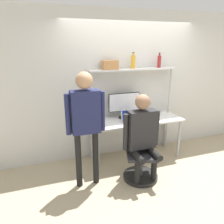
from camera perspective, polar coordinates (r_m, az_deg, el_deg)
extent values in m
plane|color=tan|center=(4.13, 7.87, -13.51)|extent=(12.00, 12.00, 0.00)
cube|color=silver|center=(4.23, 4.48, 7.01)|extent=(8.00, 0.06, 2.70)
cube|color=white|center=(4.08, 6.20, -2.09)|extent=(1.73, 0.63, 0.03)
cylinder|color=#A5A5AA|center=(3.75, -3.69, -10.24)|extent=(0.05, 0.05, 0.74)
cylinder|color=#A5A5AA|center=(4.41, 17.05, -6.64)|extent=(0.05, 0.05, 0.74)
cylinder|color=#A5A5AA|center=(4.20, -5.57, -7.16)|extent=(0.05, 0.05, 0.74)
cylinder|color=#A5A5AA|center=(4.79, 13.53, -4.38)|extent=(0.05, 0.05, 0.74)
cube|color=silver|center=(4.03, 5.58, 11.06)|extent=(1.64, 0.26, 0.02)
cylinder|color=#B2B2B7|center=(3.95, -5.44, -1.40)|extent=(0.04, 0.04, 1.68)
cylinder|color=#B2B2B7|center=(4.58, 14.45, 0.75)|extent=(0.04, 0.04, 1.68)
cylinder|color=black|center=(4.13, 3.16, -1.45)|extent=(0.21, 0.21, 0.01)
cylinder|color=black|center=(4.11, 3.17, -0.46)|extent=(0.06, 0.06, 0.14)
cube|color=black|center=(4.05, 3.19, 2.63)|extent=(0.61, 0.01, 0.34)
cube|color=silver|center=(4.04, 3.23, 2.61)|extent=(0.58, 0.02, 0.32)
cube|color=silver|center=(3.88, 5.22, -2.78)|extent=(0.34, 0.22, 0.01)
cube|color=black|center=(3.86, 5.32, -2.78)|extent=(0.29, 0.12, 0.00)
cube|color=silver|center=(3.91, 4.76, -0.84)|extent=(0.34, 0.06, 0.22)
cube|color=navy|center=(3.91, 4.80, -0.88)|extent=(0.30, 0.05, 0.19)
cube|color=silver|center=(3.97, 8.68, -2.45)|extent=(0.07, 0.15, 0.01)
cube|color=black|center=(3.96, 8.69, -2.38)|extent=(0.06, 0.13, 0.00)
cylinder|color=black|center=(3.76, 7.40, -16.30)|extent=(0.56, 0.56, 0.06)
cylinder|color=#4C4C51|center=(3.65, 7.53, -13.64)|extent=(0.06, 0.06, 0.35)
cube|color=#26262B|center=(3.56, 7.66, -10.90)|extent=(0.58, 0.58, 0.05)
cube|color=#26262B|center=(3.64, 7.33, -5.86)|extent=(0.41, 0.17, 0.45)
cylinder|color=black|center=(3.47, 6.62, -15.51)|extent=(0.09, 0.09, 0.46)
cylinder|color=black|center=(3.59, 10.88, -14.52)|extent=(0.09, 0.09, 0.46)
cylinder|color=black|center=(3.36, 6.56, -11.32)|extent=(0.10, 0.38, 0.10)
cylinder|color=black|center=(3.48, 10.89, -10.45)|extent=(0.10, 0.38, 0.10)
cube|color=#262628|center=(3.40, 7.71, -4.48)|extent=(0.44, 0.20, 0.60)
cylinder|color=#262628|center=(3.31, 3.57, -5.31)|extent=(0.08, 0.08, 0.57)
cylinder|color=#262628|center=(3.53, 11.56, -4.13)|extent=(0.08, 0.08, 0.57)
sphere|color=#8C664C|center=(3.27, 8.02, 2.65)|extent=(0.23, 0.23, 0.23)
cylinder|color=black|center=(3.39, -8.74, -12.35)|extent=(0.09, 0.09, 0.88)
cylinder|color=black|center=(3.44, -4.30, -11.74)|extent=(0.09, 0.09, 0.88)
cube|color=#1E234C|center=(3.11, -6.96, 0.03)|extent=(0.41, 0.20, 0.62)
cylinder|color=#1E234C|center=(3.08, -11.48, -0.68)|extent=(0.08, 0.08, 0.59)
cylinder|color=#1E234C|center=(3.18, -2.56, 0.22)|extent=(0.08, 0.08, 0.59)
sphere|color=tan|center=(3.01, -7.28, 8.21)|extent=(0.24, 0.24, 0.24)
cylinder|color=maroon|center=(4.26, 12.21, 12.72)|extent=(0.07, 0.07, 0.21)
cylinder|color=maroon|center=(4.25, 12.33, 14.44)|extent=(0.03, 0.03, 0.04)
cylinder|color=black|center=(4.25, 12.35, 14.80)|extent=(0.03, 0.03, 0.01)
cylinder|color=gold|center=(4.01, 5.53, 12.85)|extent=(0.08, 0.08, 0.23)
cylinder|color=gold|center=(4.00, 5.59, 14.77)|extent=(0.03, 0.03, 0.04)
cylinder|color=black|center=(4.00, 5.60, 15.18)|extent=(0.04, 0.04, 0.01)
cube|color=#B27A47|center=(3.85, -0.59, 12.22)|extent=(0.27, 0.18, 0.16)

